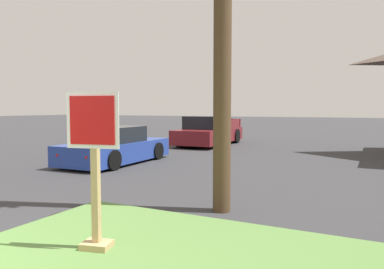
{
  "coord_description": "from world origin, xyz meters",
  "views": [
    {
      "loc": [
        4.34,
        -1.53,
        1.85
      ],
      "look_at": [
        1.37,
        4.35,
        1.38
      ],
      "focal_mm": 34.01,
      "sensor_mm": 36.0,
      "label": 1
    }
  ],
  "objects_px": {
    "stop_sign": "(95,175)",
    "pickup_truck_maroon": "(209,133)",
    "parked_sedan_blue": "(115,147)",
    "manhole_cover": "(68,217)"
  },
  "relations": [
    {
      "from": "stop_sign",
      "to": "pickup_truck_maroon",
      "type": "xyz_separation_m",
      "value": [
        -4.45,
        13.42,
        -0.4
      ]
    },
    {
      "from": "parked_sedan_blue",
      "to": "pickup_truck_maroon",
      "type": "xyz_separation_m",
      "value": [
        0.34,
        7.07,
        0.07
      ]
    },
    {
      "from": "stop_sign",
      "to": "pickup_truck_maroon",
      "type": "distance_m",
      "value": 14.14
    },
    {
      "from": "manhole_cover",
      "to": "pickup_truck_maroon",
      "type": "bearing_deg",
      "value": 103.3
    },
    {
      "from": "parked_sedan_blue",
      "to": "manhole_cover",
      "type": "bearing_deg",
      "value": -58.49
    },
    {
      "from": "stop_sign",
      "to": "parked_sedan_blue",
      "type": "height_order",
      "value": "stop_sign"
    },
    {
      "from": "parked_sedan_blue",
      "to": "pickup_truck_maroon",
      "type": "bearing_deg",
      "value": 87.27
    },
    {
      "from": "stop_sign",
      "to": "parked_sedan_blue",
      "type": "bearing_deg",
      "value": 127.02
    },
    {
      "from": "stop_sign",
      "to": "pickup_truck_maroon",
      "type": "height_order",
      "value": "stop_sign"
    },
    {
      "from": "stop_sign",
      "to": "manhole_cover",
      "type": "relative_size",
      "value": 2.83
    }
  ]
}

